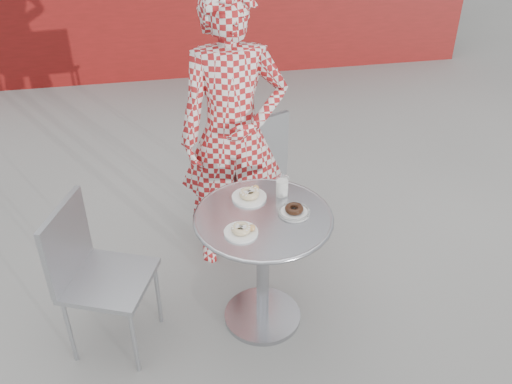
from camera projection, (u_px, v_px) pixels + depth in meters
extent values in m
plane|color=#9A9792|center=(254.00, 314.00, 3.31)|extent=(60.00, 60.00, 0.00)
cube|color=maroon|center=(192.00, 29.00, 6.03)|extent=(6.02, 0.20, 1.00)
cylinder|color=#BABABF|center=(262.00, 315.00, 3.28)|extent=(0.44, 0.44, 0.03)
cylinder|color=#BABABF|center=(263.00, 270.00, 3.09)|extent=(0.07, 0.07, 0.70)
cylinder|color=#BABABF|center=(263.00, 218.00, 2.89)|extent=(0.70, 0.70, 0.02)
torus|color=#BABABF|center=(263.00, 218.00, 2.89)|extent=(0.72, 0.72, 0.02)
cube|color=#9FA1A6|center=(242.00, 167.00, 3.79)|extent=(0.56, 0.56, 0.03)
cube|color=#9FA1A6|center=(259.00, 150.00, 3.52)|extent=(0.40, 0.19, 0.43)
cube|color=#9FA1A6|center=(109.00, 280.00, 2.91)|extent=(0.53, 0.53, 0.03)
cube|color=#9FA1A6|center=(66.00, 242.00, 2.82)|extent=(0.18, 0.39, 0.41)
imported|color=maroon|center=(233.00, 135.00, 3.30)|extent=(0.64, 0.43, 1.73)
cylinder|color=white|center=(249.00, 197.00, 3.01)|extent=(0.18, 0.18, 0.01)
torus|color=tan|center=(249.00, 194.00, 3.00)|extent=(0.11, 0.11, 0.03)
sphere|color=#B77A3F|center=(256.00, 188.00, 3.04)|extent=(0.04, 0.04, 0.04)
cylinder|color=white|center=(241.00, 232.00, 2.76)|extent=(0.17, 0.17, 0.01)
torus|color=tan|center=(241.00, 229.00, 2.75)|extent=(0.10, 0.10, 0.03)
sphere|color=#B77A3F|center=(252.00, 228.00, 2.76)|extent=(0.03, 0.03, 0.03)
cylinder|color=white|center=(294.00, 212.00, 2.90)|extent=(0.16, 0.16, 0.01)
torus|color=black|center=(294.00, 209.00, 2.89)|extent=(0.10, 0.10, 0.03)
torus|color=black|center=(294.00, 212.00, 2.90)|extent=(0.17, 0.17, 0.01)
cylinder|color=white|center=(282.00, 188.00, 3.02)|extent=(0.06, 0.06, 0.09)
cylinder|color=white|center=(282.00, 187.00, 3.01)|extent=(0.07, 0.07, 0.11)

